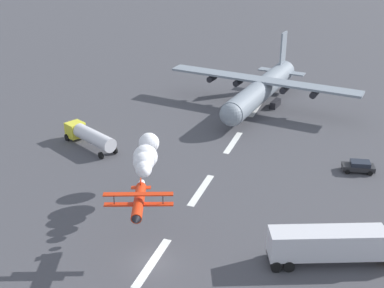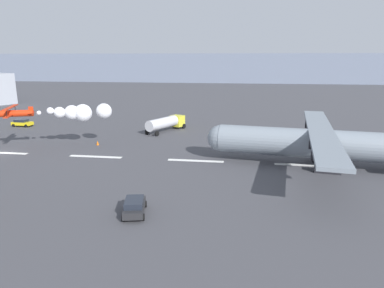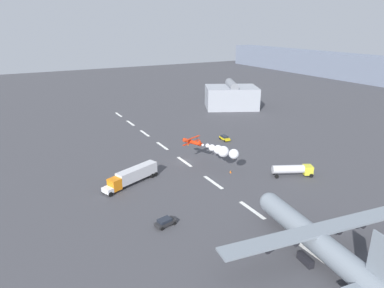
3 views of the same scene
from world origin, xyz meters
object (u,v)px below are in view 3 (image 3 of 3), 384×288
(cargo_transport_plane, at_px, (311,235))
(fuel_tanker_truck, at_px, (293,170))
(stunt_biplane_red, at_px, (219,150))
(traffic_cone_near, at_px, (188,144))
(semi_truck_orange, at_px, (133,175))
(traffic_cone_far, at_px, (231,172))
(airport_staff_sedan, at_px, (225,138))
(followme_car_yellow, at_px, (165,222))

(cargo_transport_plane, bearing_deg, fuel_tanker_truck, 140.63)
(stunt_biplane_red, xyz_separation_m, traffic_cone_near, (-21.43, 2.48, -5.37))
(semi_truck_orange, distance_m, traffic_cone_far, 24.92)
(cargo_transport_plane, bearing_deg, airport_staff_sedan, 159.73)
(fuel_tanker_truck, relative_size, traffic_cone_far, 13.49)
(cargo_transport_plane, height_order, fuel_tanker_truck, cargo_transport_plane)
(traffic_cone_far, bearing_deg, airport_staff_sedan, 149.30)
(cargo_transport_plane, distance_m, traffic_cone_near, 57.80)
(traffic_cone_near, bearing_deg, airport_staff_sedan, 83.39)
(cargo_transport_plane, relative_size, semi_truck_orange, 2.28)
(airport_staff_sedan, bearing_deg, traffic_cone_far, -30.70)
(semi_truck_orange, relative_size, airport_staff_sedan, 3.52)
(stunt_biplane_red, height_order, semi_truck_orange, stunt_biplane_red)
(stunt_biplane_red, distance_m, airport_staff_sedan, 25.61)
(semi_truck_orange, bearing_deg, traffic_cone_far, 75.58)
(fuel_tanker_truck, xyz_separation_m, airport_staff_sedan, (-31.68, 0.86, -0.94))
(airport_staff_sedan, bearing_deg, traffic_cone_near, -96.61)
(traffic_cone_near, bearing_deg, stunt_biplane_red, -6.60)
(semi_truck_orange, height_order, traffic_cone_near, semi_truck_orange)
(airport_staff_sedan, relative_size, traffic_cone_near, 5.72)
(airport_staff_sedan, bearing_deg, stunt_biplane_red, -37.49)
(cargo_transport_plane, height_order, airport_staff_sedan, cargo_transport_plane)
(cargo_transport_plane, xyz_separation_m, traffic_cone_near, (-57.20, 7.76, -2.94))
(stunt_biplane_red, relative_size, followme_car_yellow, 4.01)
(cargo_transport_plane, xyz_separation_m, traffic_cone_far, (-33.08, 7.14, -2.94))
(followme_car_yellow, xyz_separation_m, airport_staff_sedan, (-36.80, 38.36, 0.00))
(airport_staff_sedan, bearing_deg, followme_car_yellow, -46.18)
(semi_truck_orange, xyz_separation_m, followme_car_yellow, (20.36, -0.84, -1.32))
(semi_truck_orange, height_order, traffic_cone_far, semi_truck_orange)
(fuel_tanker_truck, bearing_deg, cargo_transport_plane, -39.37)
(followme_car_yellow, bearing_deg, stunt_biplane_red, 126.17)
(stunt_biplane_red, relative_size, semi_truck_orange, 1.17)
(followme_car_yellow, height_order, traffic_cone_far, followme_car_yellow)
(followme_car_yellow, height_order, airport_staff_sedan, same)
(stunt_biplane_red, bearing_deg, semi_truck_orange, -98.95)
(stunt_biplane_red, bearing_deg, cargo_transport_plane, -8.40)
(traffic_cone_near, bearing_deg, traffic_cone_far, -1.48)
(semi_truck_orange, height_order, followme_car_yellow, semi_truck_orange)
(stunt_biplane_red, bearing_deg, airport_staff_sedan, 142.51)
(followme_car_yellow, relative_size, traffic_cone_far, 5.89)
(cargo_transport_plane, height_order, stunt_biplane_red, cargo_transport_plane)
(cargo_transport_plane, xyz_separation_m, followme_car_yellow, (-18.91, -17.78, -2.50))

